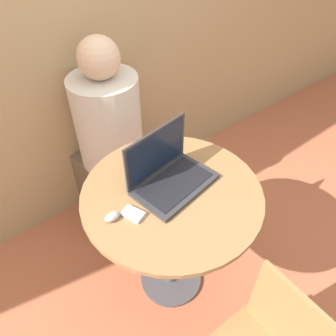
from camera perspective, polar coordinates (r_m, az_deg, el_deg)
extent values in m
plane|color=#B26042|center=(2.12, 0.51, -18.66)|extent=(12.00, 12.00, 0.00)
cube|color=tan|center=(1.91, -18.32, 23.90)|extent=(7.00, 0.05, 2.60)
cylinder|color=#4C4C51|center=(2.11, 0.51, -18.53)|extent=(0.36, 0.36, 0.02)
cylinder|color=#4C4C51|center=(1.79, 0.59, -12.74)|extent=(0.08, 0.08, 0.73)
cylinder|color=olive|center=(1.49, 0.69, -4.47)|extent=(0.83, 0.83, 0.02)
cube|color=#2D2D33|center=(1.50, 1.22, -2.90)|extent=(0.40, 0.29, 0.02)
cube|color=black|center=(1.49, 1.22, -2.59)|extent=(0.35, 0.24, 0.00)
cube|color=#2D2D33|center=(1.47, -2.08, 2.85)|extent=(0.37, 0.07, 0.24)
cube|color=#141E33|center=(1.46, -1.92, 2.74)|extent=(0.34, 0.06, 0.21)
cube|color=silver|center=(1.39, -6.12, -7.97)|extent=(0.09, 0.11, 0.02)
ellipsoid|color=#B2B2B7|center=(1.38, -9.70, -8.36)|extent=(0.07, 0.04, 0.04)
cylinder|color=#9E7042|center=(1.80, 12.19, -26.02)|extent=(0.04, 0.04, 0.42)
cube|color=#9E7042|center=(1.40, 21.00, -24.15)|extent=(0.02, 0.37, 0.39)
cube|color=brown|center=(2.40, -10.97, -0.85)|extent=(0.46, 0.61, 0.46)
cylinder|color=beige|center=(1.99, -10.38, 7.93)|extent=(0.39, 0.39, 0.56)
sphere|color=beige|center=(1.80, -12.01, 18.27)|extent=(0.23, 0.23, 0.23)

